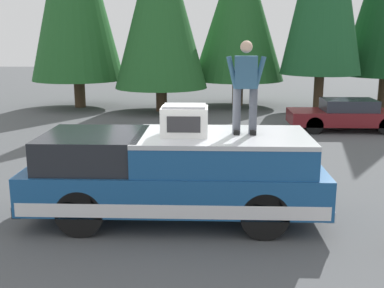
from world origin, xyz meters
name	(u,v)px	position (x,y,z in m)	size (l,w,h in m)	color
ground_plane	(169,212)	(0.00, 0.00, 0.00)	(90.00, 90.00, 0.00)	#4C4F51
pickup_truck	(175,174)	(-0.34, -0.16, 0.87)	(2.01, 5.54, 1.65)	navy
compressor_unit	(185,120)	(-0.44, -0.34, 1.93)	(0.65, 0.84, 0.56)	white
person_on_truck_bed	(246,85)	(-0.25, -1.44, 2.55)	(0.29, 0.72, 1.69)	#4C515B
parked_car_maroon	(346,115)	(8.55, -5.83, 0.58)	(1.64, 4.10, 1.16)	maroon
conifer_center_left	(239,8)	(14.96, -2.20, 4.76)	(4.49, 4.49, 8.27)	#4C3826
conifer_center_right	(160,2)	(12.96, 1.44, 4.88)	(4.23, 4.23, 8.68)	#4C3826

